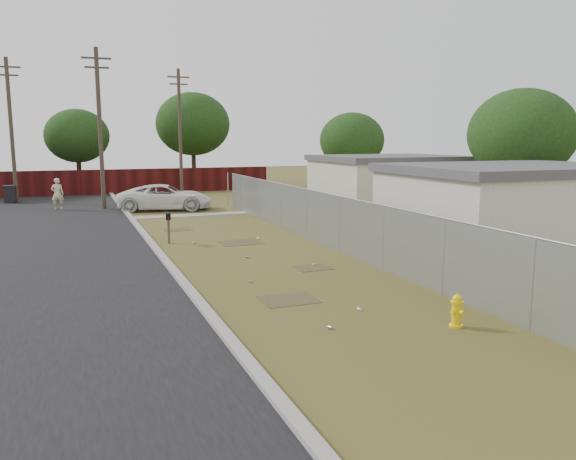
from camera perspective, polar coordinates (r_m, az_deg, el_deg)
name	(u,v)px	position (r m, az deg, el deg)	size (l,w,h in m)	color
ground	(257,258)	(19.08, -3.16, -2.89)	(120.00, 120.00, 0.00)	brown
street	(48,233)	(26.10, -23.18, -0.29)	(15.10, 60.00, 0.12)	black
chainlink_fence	(328,226)	(21.01, 4.05, 0.44)	(0.10, 27.06, 2.02)	#999CA1
privacy_fence	(66,183)	(42.84, -21.61, 4.46)	(30.00, 0.12, 1.80)	#430E0E
utility_poles	(101,128)	(38.46, -18.43, 9.82)	(12.60, 8.24, 9.00)	#483B30
houses	(441,194)	(26.10, 15.24, 3.56)	(9.30, 17.24, 3.10)	beige
horizon_trees	(165,130)	(41.82, -12.39, 9.91)	(33.32, 31.94, 7.78)	#322316
fire_hydrant	(457,311)	(12.70, 16.77, -7.89)	(0.38, 0.38, 0.76)	yellow
mailbox	(168,219)	(22.04, -12.06, 1.11)	(0.26, 0.53, 1.22)	brown
pickup_truck	(165,197)	(32.56, -12.35, 3.27)	(2.42, 5.24, 1.46)	white
pedestrian	(57,194)	(34.44, -22.38, 3.41)	(0.66, 0.44, 1.82)	beige
trash_bin	(10,194)	(39.42, -26.40, 3.30)	(0.73, 0.80, 1.11)	black
scattered_litter	(270,268)	(17.52, -1.81, -3.85)	(2.86, 10.95, 0.07)	silver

